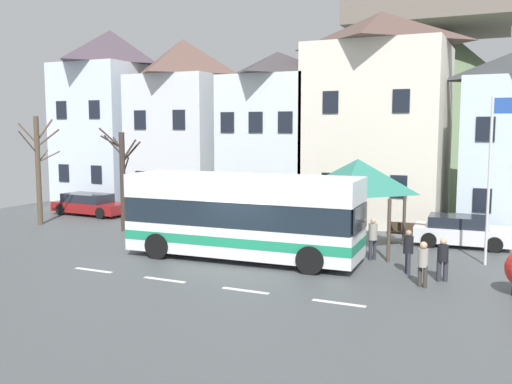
{
  "coord_description": "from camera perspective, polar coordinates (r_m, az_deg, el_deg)",
  "views": [
    {
      "loc": [
        8.84,
        -18.05,
        5.09
      ],
      "look_at": [
        -1.23,
        4.03,
        2.24
      ],
      "focal_mm": 39.29,
      "sensor_mm": 36.0,
      "label": 1
    }
  ],
  "objects": [
    {
      "name": "pedestrian_00",
      "position": [
        21.89,
        11.81,
        -4.33
      ],
      "size": [
        0.34,
        0.34,
        1.61
      ],
      "color": "#2D2D38",
      "rests_on": "ground_plane"
    },
    {
      "name": "parked_car_03",
      "position": [
        33.77,
        -16.57,
        -1.21
      ],
      "size": [
        4.67,
        2.04,
        1.23
      ],
      "rotation": [
        0.0,
        0.0,
        -0.05
      ],
      "color": "maroon",
      "rests_on": "ground_plane"
    },
    {
      "name": "pedestrian_02",
      "position": [
        18.64,
        16.65,
        -6.75
      ],
      "size": [
        0.31,
        0.31,
        1.47
      ],
      "color": "#38332D",
      "rests_on": "ground_plane"
    },
    {
      "name": "townhouse_01",
      "position": [
        34.95,
        -7.33,
        6.77
      ],
      "size": [
        5.3,
        5.37,
        10.35
      ],
      "color": "silver",
      "rests_on": "ground_plane"
    },
    {
      "name": "parked_car_00",
      "position": [
        25.54,
        20.12,
        -3.75
      ],
      "size": [
        3.97,
        2.09,
        1.29
      ],
      "rotation": [
        0.0,
        0.0,
        0.05
      ],
      "color": "white",
      "rests_on": "ground_plane"
    },
    {
      "name": "townhouse_03",
      "position": [
        30.93,
        12.4,
        7.36
      ],
      "size": [
        6.89,
        6.42,
        11.07
      ],
      "color": "silver",
      "rests_on": "ground_plane"
    },
    {
      "name": "bare_tree_01",
      "position": [
        31.05,
        -21.28,
        2.39
      ],
      "size": [
        2.05,
        2.04,
        5.62
      ],
      "color": "brown",
      "rests_on": "ground_plane"
    },
    {
      "name": "townhouse_02",
      "position": [
        32.49,
        2.19,
        5.92
      ],
      "size": [
        5.03,
        6.07,
        9.31
      ],
      "color": "silver",
      "rests_on": "ground_plane"
    },
    {
      "name": "hilltop_castle",
      "position": [
        51.23,
        17.31,
        9.63
      ],
      "size": [
        32.39,
        32.39,
        21.92
      ],
      "color": "#596D4D",
      "rests_on": "ground_plane"
    },
    {
      "name": "public_bench",
      "position": [
        25.52,
        15.01,
        -3.97
      ],
      "size": [
        1.57,
        0.48,
        0.87
      ],
      "color": "#473828",
      "rests_on": "ground_plane"
    },
    {
      "name": "flagpole",
      "position": [
        21.98,
        22.93,
        2.35
      ],
      "size": [
        0.95,
        0.1,
        6.18
      ],
      "color": "silver",
      "rests_on": "ground_plane"
    },
    {
      "name": "parked_car_01",
      "position": [
        28.59,
        -1.83,
        -2.32
      ],
      "size": [
        3.82,
        1.88,
        1.23
      ],
      "rotation": [
        0.0,
        0.0,
        -0.01
      ],
      "color": "silver",
      "rests_on": "ground_plane"
    },
    {
      "name": "bus_shelter",
      "position": [
        23.36,
        10.32,
        1.61
      ],
      "size": [
        3.6,
        3.6,
        3.77
      ],
      "color": "#473D33",
      "rests_on": "ground_plane"
    },
    {
      "name": "townhouse_00",
      "position": [
        38.9,
        -14.4,
        7.37
      ],
      "size": [
        5.19,
        6.61,
        11.38
      ],
      "color": "silver",
      "rests_on": "ground_plane"
    },
    {
      "name": "transit_bus",
      "position": [
        21.48,
        -1.34,
        -2.57
      ],
      "size": [
        9.17,
        3.04,
        3.24
      ],
      "rotation": [
        0.0,
        0.0,
        0.04
      ],
      "color": "white",
      "rests_on": "ground_plane"
    },
    {
      "name": "bare_tree_00",
      "position": [
        27.93,
        -13.44,
        1.49
      ],
      "size": [
        1.79,
        1.64,
        5.04
      ],
      "color": "#382D28",
      "rests_on": "ground_plane"
    },
    {
      "name": "pedestrian_01",
      "position": [
        20.14,
        15.24,
        -5.57
      ],
      "size": [
        0.34,
        0.34,
        1.54
      ],
      "color": "#2D2D38",
      "rests_on": "ground_plane"
    },
    {
      "name": "ground_plane",
      "position": [
        20.74,
        -1.54,
        -7.6
      ],
      "size": [
        40.0,
        60.0,
        0.07
      ],
      "color": "#494D4F"
    },
    {
      "name": "pedestrian_03",
      "position": [
        19.53,
        18.48,
        -6.35
      ],
      "size": [
        0.36,
        0.36,
        1.44
      ],
      "color": "#2D2D38",
      "rests_on": "ground_plane"
    }
  ]
}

